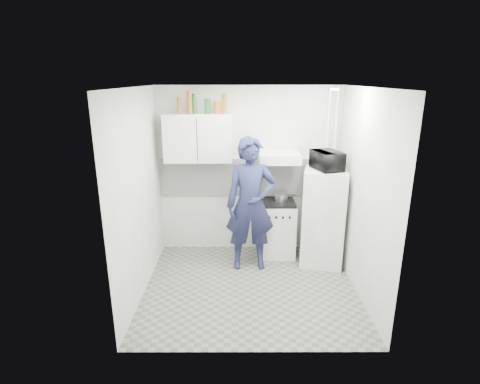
{
  "coord_description": "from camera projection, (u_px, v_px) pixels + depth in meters",
  "views": [
    {
      "loc": [
        -0.14,
        -4.44,
        2.71
      ],
      "look_at": [
        -0.13,
        0.3,
        1.25
      ],
      "focal_mm": 28.0,
      "sensor_mm": 36.0,
      "label": 1
    }
  ],
  "objects": [
    {
      "name": "bottle_d",
      "position": [
        195.0,
        104.0,
        5.38
      ],
      "size": [
        0.06,
        0.06,
        0.28
      ],
      "primitive_type": "cylinder",
      "color": "#144C1E",
      "rests_on": "upper_cabinet"
    },
    {
      "name": "ceiling",
      "position": [
        252.0,
        87.0,
        4.28
      ],
      "size": [
        2.8,
        2.8,
        0.0
      ],
      "primitive_type": "plane",
      "color": "white",
      "rests_on": "wall_back"
    },
    {
      "name": "backsplash",
      "position": [
        248.0,
        178.0,
        5.87
      ],
      "size": [
        2.74,
        0.03,
        0.6
      ],
      "primitive_type": "cube",
      "color": "white",
      "rests_on": "wall_back"
    },
    {
      "name": "person",
      "position": [
        251.0,
        205.0,
        5.33
      ],
      "size": [
        0.73,
        0.49,
        1.94
      ],
      "primitive_type": "imported",
      "rotation": [
        0.0,
        0.0,
        0.04
      ],
      "color": "#1B2041",
      "rests_on": "floor"
    },
    {
      "name": "bottle_e",
      "position": [
        224.0,
        104.0,
        5.38
      ],
      "size": [
        0.07,
        0.07,
        0.28
      ],
      "primitive_type": "cylinder",
      "color": "brown",
      "rests_on": "upper_cabinet"
    },
    {
      "name": "upper_cabinet",
      "position": [
        198.0,
        138.0,
        5.53
      ],
      "size": [
        1.0,
        0.35,
        0.7
      ],
      "primitive_type": "cube",
      "color": "white",
      "rests_on": "wall_back"
    },
    {
      "name": "saucepan",
      "position": [
        281.0,
        197.0,
        5.76
      ],
      "size": [
        0.21,
        0.21,
        0.11
      ],
      "primitive_type": "cylinder",
      "color": "silver",
      "rests_on": "stove_top"
    },
    {
      "name": "bottle_b",
      "position": [
        179.0,
        106.0,
        5.39
      ],
      "size": [
        0.06,
        0.06,
        0.24
      ],
      "primitive_type": "cylinder",
      "color": "brown",
      "rests_on": "upper_cabinet"
    },
    {
      "name": "bottle_c",
      "position": [
        190.0,
        102.0,
        5.38
      ],
      "size": [
        0.08,
        0.08,
        0.33
      ],
      "primitive_type": "cylinder",
      "color": "brown",
      "rests_on": "upper_cabinet"
    },
    {
      "name": "wall_right",
      "position": [
        363.0,
        195.0,
        4.67
      ],
      "size": [
        0.0,
        2.6,
        2.6
      ],
      "primitive_type": "plane",
      "rotation": [
        1.57,
        0.0,
        -1.57
      ],
      "color": "silver",
      "rests_on": "floor"
    },
    {
      "name": "fridge",
      "position": [
        323.0,
        217.0,
        5.53
      ],
      "size": [
        0.72,
        0.72,
        1.45
      ],
      "primitive_type": "cube",
      "rotation": [
        0.0,
        0.0,
        -0.22
      ],
      "color": "white",
      "rests_on": "floor"
    },
    {
      "name": "floor",
      "position": [
        250.0,
        287.0,
        5.05
      ],
      "size": [
        2.8,
        2.8,
        0.0
      ],
      "primitive_type": "plane",
      "color": "slate",
      "rests_on": "ground"
    },
    {
      "name": "microwave",
      "position": [
        327.0,
        161.0,
        5.28
      ],
      "size": [
        0.56,
        0.46,
        0.27
      ],
      "primitive_type": "imported",
      "rotation": [
        0.0,
        0.0,
        1.89
      ],
      "color": "black",
      "rests_on": "fridge"
    },
    {
      "name": "stove",
      "position": [
        277.0,
        229.0,
        5.88
      ],
      "size": [
        0.53,
        0.53,
        0.85
      ],
      "primitive_type": "cube",
      "color": "white",
      "rests_on": "floor"
    },
    {
      "name": "range_hood",
      "position": [
        279.0,
        157.0,
        5.54
      ],
      "size": [
        0.6,
        0.5,
        0.14
      ],
      "primitive_type": "cube",
      "color": "white",
      "rests_on": "wall_back"
    },
    {
      "name": "ceiling_spot_fixture",
      "position": [
        335.0,
        89.0,
        4.48
      ],
      "size": [
        0.1,
        0.1,
        0.02
      ],
      "primitive_type": "cylinder",
      "color": "white",
      "rests_on": "ceiling"
    },
    {
      "name": "wall_back",
      "position": [
        248.0,
        171.0,
        5.86
      ],
      "size": [
        2.8,
        0.0,
        2.8
      ],
      "primitive_type": "plane",
      "rotation": [
        1.57,
        0.0,
        0.0
      ],
      "color": "silver",
      "rests_on": "floor"
    },
    {
      "name": "pipe_a",
      "position": [
        333.0,
        172.0,
        5.78
      ],
      "size": [
        0.05,
        0.05,
        2.6
      ],
      "primitive_type": "cylinder",
      "color": "white",
      "rests_on": "floor"
    },
    {
      "name": "pipe_b",
      "position": [
        325.0,
        172.0,
        5.78
      ],
      "size": [
        0.04,
        0.04,
        2.6
      ],
      "primitive_type": "cylinder",
      "color": "white",
      "rests_on": "floor"
    },
    {
      "name": "canister_b",
      "position": [
        217.0,
        107.0,
        5.4
      ],
      "size": [
        0.1,
        0.1,
        0.18
      ],
      "primitive_type": "cylinder",
      "color": "brown",
      "rests_on": "upper_cabinet"
    },
    {
      "name": "stove_top",
      "position": [
        278.0,
        202.0,
        5.75
      ],
      "size": [
        0.51,
        0.51,
        0.03
      ],
      "primitive_type": "cube",
      "color": "black",
      "rests_on": "stove"
    },
    {
      "name": "canister_a",
      "position": [
        207.0,
        106.0,
        5.39
      ],
      "size": [
        0.09,
        0.09,
        0.22
      ],
      "primitive_type": "cylinder",
      "color": "#144C1E",
      "rests_on": "upper_cabinet"
    },
    {
      "name": "wall_left",
      "position": [
        139.0,
        195.0,
        4.66
      ],
      "size": [
        0.0,
        2.6,
        2.6
      ],
      "primitive_type": "plane",
      "rotation": [
        1.57,
        0.0,
        1.57
      ],
      "color": "silver",
      "rests_on": "floor"
    }
  ]
}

